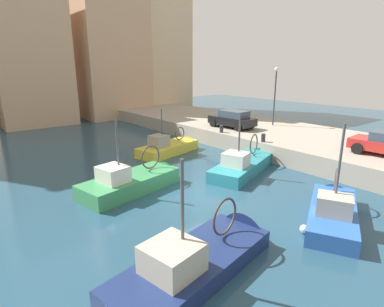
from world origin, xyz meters
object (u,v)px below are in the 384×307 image
(fishing_boat_teal, at_px, (245,168))
(quay_streetlamp, at_px, (275,87))
(fishing_boat_green, at_px, (136,187))
(parked_car_black, at_px, (233,119))
(mooring_bollard_south, at_px, (263,138))
(fishing_boat_yellow, at_px, (171,151))
(fishing_boat_navy, at_px, (203,263))
(mooring_bollard_mid, at_px, (221,129))
(fishing_boat_blue, at_px, (332,215))

(fishing_boat_teal, height_order, quay_streetlamp, quay_streetlamp)
(fishing_boat_green, bearing_deg, parked_car_black, 19.89)
(parked_car_black, bearing_deg, quay_streetlamp, -20.04)
(parked_car_black, bearing_deg, mooring_bollard_south, -112.78)
(fishing_boat_yellow, bearing_deg, parked_car_black, -5.06)
(fishing_boat_yellow, distance_m, fishing_boat_navy, 13.74)
(fishing_boat_yellow, height_order, mooring_bollard_mid, fishing_boat_yellow)
(fishing_boat_blue, height_order, fishing_boat_teal, fishing_boat_blue)
(parked_car_black, relative_size, mooring_bollard_south, 7.33)
(fishing_boat_navy, distance_m, fishing_boat_blue, 6.44)
(fishing_boat_blue, bearing_deg, mooring_bollard_south, 58.12)
(fishing_boat_navy, relative_size, parked_car_black, 1.69)
(mooring_bollard_south, relative_size, mooring_bollard_mid, 1.00)
(fishing_boat_navy, distance_m, mooring_bollard_mid, 15.19)
(fishing_boat_green, xyz_separation_m, fishing_boat_blue, (4.75, -8.03, 0.00))
(fishing_boat_green, xyz_separation_m, mooring_bollard_mid, (9.32, 3.31, 1.37))
(mooring_bollard_mid, bearing_deg, fishing_boat_blue, -111.93)
(fishing_boat_green, relative_size, fishing_boat_yellow, 1.06)
(fishing_boat_blue, bearing_deg, fishing_boat_green, 120.63)
(fishing_boat_navy, height_order, quay_streetlamp, quay_streetlamp)
(fishing_boat_teal, bearing_deg, fishing_boat_blue, -106.19)
(fishing_boat_yellow, distance_m, mooring_bollard_mid, 4.25)
(fishing_boat_green, height_order, mooring_bollard_mid, fishing_boat_green)
(fishing_boat_blue, relative_size, mooring_bollard_south, 10.68)
(parked_car_black, distance_m, mooring_bollard_mid, 2.21)
(fishing_boat_teal, xyz_separation_m, quay_streetlamp, (8.34, 4.34, 4.35))
(mooring_bollard_mid, bearing_deg, fishing_boat_green, -160.43)
(fishing_boat_blue, bearing_deg, parked_car_black, 61.53)
(fishing_boat_teal, bearing_deg, mooring_bollard_south, 18.07)
(fishing_boat_teal, distance_m, parked_car_black, 7.58)
(fishing_boat_navy, relative_size, mooring_bollard_south, 12.36)
(fishing_boat_green, xyz_separation_m, parked_car_black, (11.33, 4.10, 1.82))
(fishing_boat_teal, relative_size, parked_car_black, 1.70)
(fishing_boat_blue, bearing_deg, fishing_boat_yellow, 86.56)
(fishing_boat_navy, relative_size, mooring_bollard_mid, 12.36)
(quay_streetlamp, bearing_deg, fishing_boat_navy, -149.18)
(quay_streetlamp, bearing_deg, fishing_boat_teal, -152.53)
(mooring_bollard_south, xyz_separation_m, mooring_bollard_mid, (0.00, 4.00, 0.00))
(fishing_boat_navy, distance_m, quay_streetlamp, 19.80)
(fishing_boat_blue, bearing_deg, fishing_boat_teal, 73.81)
(mooring_bollard_mid, bearing_deg, fishing_boat_teal, -118.87)
(fishing_boat_navy, xyz_separation_m, quay_streetlamp, (16.59, 9.90, 4.33))
(fishing_boat_green, height_order, fishing_boat_teal, fishing_boat_green)
(fishing_boat_green, distance_m, fishing_boat_blue, 9.33)
(fishing_boat_green, height_order, fishing_boat_blue, fishing_boat_blue)
(fishing_boat_navy, distance_m, fishing_boat_teal, 9.95)
(fishing_boat_navy, distance_m, parked_car_black, 17.24)
(fishing_boat_blue, relative_size, fishing_boat_teal, 0.86)
(mooring_bollard_mid, distance_m, quay_streetlamp, 6.41)
(fishing_boat_teal, xyz_separation_m, parked_car_black, (4.70, 5.66, 1.82))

